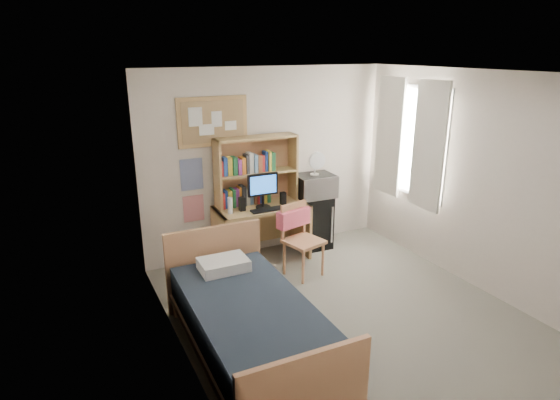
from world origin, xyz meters
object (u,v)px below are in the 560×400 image
speaker_left (242,204)px  desk_fan (315,164)px  desk (262,233)px  microwave (314,186)px  monitor (263,191)px  mini_fridge (313,221)px  bulletin_board (213,122)px  speaker_right (283,198)px  bed (251,330)px  desk_chair (304,241)px

speaker_left → desk_fan: size_ratio=0.61×
desk → microwave: size_ratio=2.28×
monitor → speaker_left: size_ratio=2.44×
microwave → desk_fan: (0.00, 0.00, 0.31)m
monitor → microwave: monitor is taller
mini_fridge → microwave: microwave is taller
bulletin_board → speaker_right: bearing=-24.7°
bed → desk: bearing=64.1°
desk → desk_chair: desk_chair is taller
bed → speaker_left: size_ratio=11.44×
desk → desk_fan: size_ratio=4.11×
mini_fridge → bed: 2.75m
bed → desk_fan: (1.86, 2.01, 0.97)m
bulletin_board → desk_chair: size_ratio=0.99×
microwave → speaker_right: bearing=-165.7°
bulletin_board → mini_fridge: bulletin_board is taller
desk_fan → speaker_right: bearing=-165.7°
desk → desk_chair: bearing=-66.7°
speaker_left → speaker_right: (0.60, -0.01, -0.01)m
desk_chair → microwave: (0.58, 0.74, 0.47)m
bulletin_board → speaker_left: 1.13m
desk_chair → speaker_left: size_ratio=5.14×
speaker_left → mini_fridge: bearing=7.1°
microwave → desk_fan: desk_fan is taller
desk_chair → monitor: size_ratio=2.10×
desk_chair → speaker_right: (0.02, 0.62, 0.39)m
monitor → speaker_left: bearing=-180.0°
monitor → desk: bearing=90.0°
microwave → bed: bearing=-130.3°
bed → desk_fan: size_ratio=6.97×
desk_chair → desk_fan: desk_fan is taller
desk → speaker_left: size_ratio=6.74×
desk → speaker_left: 0.57m
bulletin_board → bed: (-0.47, -2.27, -1.63)m
desk → microwave: (0.86, 0.05, 0.56)m
bulletin_board → desk_fan: 1.56m
speaker_right → microwave: size_ratio=0.32×
bulletin_board → monitor: bearing=-35.5°
bed → desk_fan: bearing=48.3°
speaker_left → speaker_right: 0.60m
desk → bed: (-1.00, -1.95, -0.10)m
desk_fan → bulletin_board: bearing=171.7°
bulletin_board → desk_chair: 1.93m
speaker_left → speaker_right: size_ratio=1.07×
monitor → speaker_right: (0.30, -0.00, -0.14)m
speaker_right → microwave: (0.56, 0.12, 0.08)m
bulletin_board → bed: bulletin_board is taller
speaker_left → speaker_right: bearing=0.0°
mini_fridge → desk_chair: bearing=-124.9°
bulletin_board → speaker_right: 1.39m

